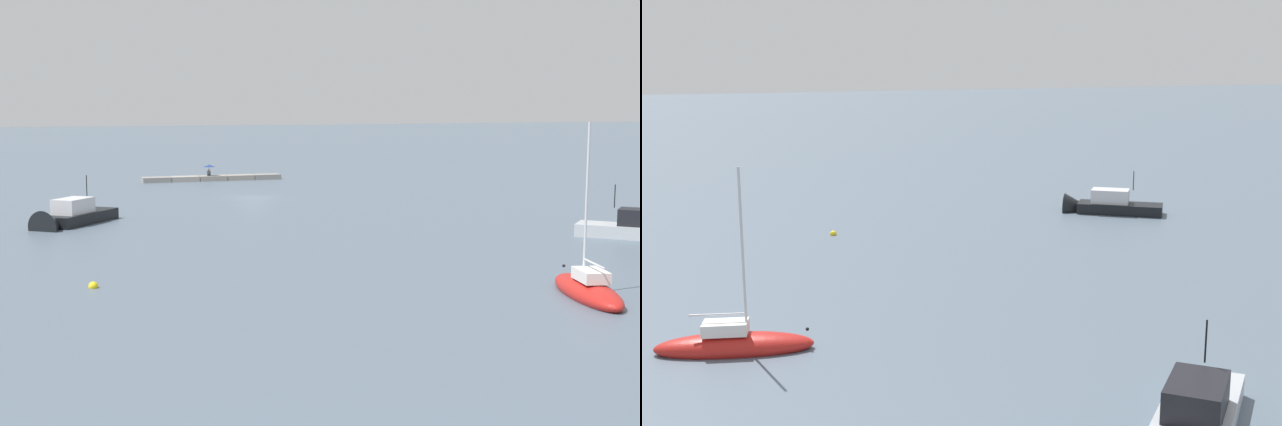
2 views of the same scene
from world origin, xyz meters
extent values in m
plane|color=slate|center=(0.00, 0.00, 0.00)|extent=(500.00, 500.00, 0.00)
cube|color=gray|center=(-6.26, -18.59, 0.28)|extent=(3.07, 1.98, 0.56)
cube|color=gray|center=(-3.13, -18.59, 0.28)|extent=(3.07, 1.98, 0.56)
cube|color=gray|center=(0.00, -18.59, 0.28)|extent=(3.07, 1.98, 0.56)
cube|color=gray|center=(3.13, -18.59, 0.28)|extent=(3.07, 1.98, 0.56)
cube|color=gray|center=(6.26, -18.59, 0.28)|extent=(3.07, 1.98, 0.56)
cube|color=#1E2333|center=(0.41, -18.41, 0.64)|extent=(0.41, 0.47, 0.16)
cube|color=gray|center=(0.37, -18.69, 0.82)|extent=(0.43, 0.27, 0.52)
sphere|color=tan|center=(0.37, -18.69, 1.18)|extent=(0.22, 0.22, 0.22)
cylinder|color=black|center=(0.37, -18.51, 1.09)|extent=(0.02, 0.02, 1.05)
cone|color=navy|center=(0.37, -18.51, 1.68)|extent=(1.34, 1.34, 0.23)
sphere|color=black|center=(0.37, -18.51, 1.83)|extent=(0.05, 0.05, 0.05)
ellipsoid|color=red|center=(-4.12, 44.22, 0.24)|extent=(3.49, 6.88, 1.13)
cube|color=silver|center=(-4.03, 44.54, 1.06)|extent=(1.56, 2.08, 0.52)
cylinder|color=silver|center=(-4.25, 43.70, 4.32)|extent=(0.11, 0.11, 7.04)
cylinder|color=silver|center=(-3.96, 44.82, 1.65)|extent=(0.66, 2.26, 0.09)
sphere|color=black|center=(-4.88, 41.27, 0.85)|extent=(0.15, 0.15, 0.15)
cube|color=#ADB2B7|center=(-17.23, 30.61, 0.27)|extent=(6.26, 6.35, 1.09)
cylinder|color=black|center=(-16.55, 29.91, 2.66)|extent=(0.07, 0.07, 1.52)
cube|color=black|center=(16.13, 12.16, 0.27)|extent=(5.88, 6.64, 1.09)
cone|color=black|center=(18.12, 14.75, 0.27)|extent=(3.22, 3.22, 2.30)
cube|color=silver|center=(16.61, 12.78, 1.36)|extent=(3.20, 3.39, 1.09)
cube|color=#283847|center=(17.08, 13.40, 1.42)|extent=(1.45, 1.15, 0.76)
cylinder|color=black|center=(15.53, 11.38, 2.67)|extent=(0.07, 0.07, 1.53)
sphere|color=yellow|center=(16.83, 35.05, 0.08)|extent=(0.46, 0.46, 0.46)
camera|label=1|loc=(19.46, 75.96, 8.69)|focal=47.96mm
camera|label=2|loc=(-38.01, 47.61, 12.22)|focal=45.84mm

